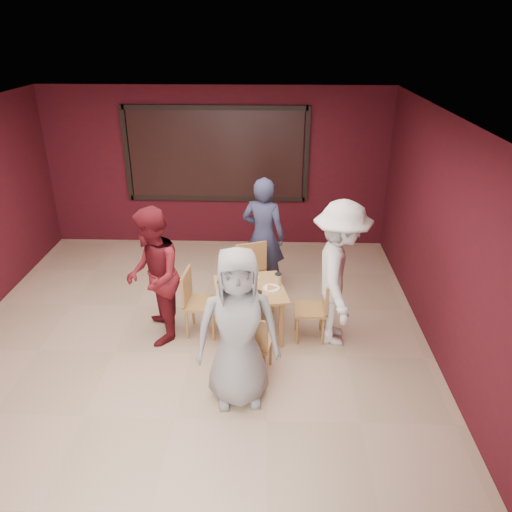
{
  "coord_description": "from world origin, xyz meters",
  "views": [
    {
      "loc": [
        0.98,
        -5.05,
        3.74
      ],
      "look_at": [
        0.79,
        0.47,
        1.13
      ],
      "focal_mm": 35.0,
      "sensor_mm": 36.0,
      "label": 1
    }
  ],
  "objects_px": {
    "dining_table": "(250,293)",
    "chair_back": "(254,273)",
    "diner_front": "(238,328)",
    "diner_back": "(263,236)",
    "chair_left": "(196,299)",
    "diner_left": "(153,277)",
    "chair_front": "(252,341)",
    "diner_right": "(340,274)",
    "chair_right": "(316,306)"
  },
  "relations": [
    {
      "from": "dining_table",
      "to": "chair_back",
      "type": "relative_size",
      "value": 1.07
    },
    {
      "from": "diner_front",
      "to": "diner_back",
      "type": "xyz_separation_m",
      "value": [
        0.21,
        2.43,
        -0.0
      ]
    },
    {
      "from": "chair_left",
      "to": "diner_left",
      "type": "bearing_deg",
      "value": -164.78
    },
    {
      "from": "diner_left",
      "to": "chair_front",
      "type": "bearing_deg",
      "value": 47.15
    },
    {
      "from": "dining_table",
      "to": "diner_left",
      "type": "height_order",
      "value": "diner_left"
    },
    {
      "from": "diner_left",
      "to": "chair_left",
      "type": "bearing_deg",
      "value": 92.75
    },
    {
      "from": "diner_front",
      "to": "diner_right",
      "type": "xyz_separation_m",
      "value": [
        1.17,
        1.16,
        0.04
      ]
    },
    {
      "from": "chair_right",
      "to": "diner_right",
      "type": "xyz_separation_m",
      "value": [
        0.26,
        -0.02,
        0.46
      ]
    },
    {
      "from": "diner_front",
      "to": "dining_table",
      "type": "bearing_deg",
      "value": 80.12
    },
    {
      "from": "dining_table",
      "to": "chair_right",
      "type": "distance_m",
      "value": 0.85
    },
    {
      "from": "chair_left",
      "to": "diner_back",
      "type": "xyz_separation_m",
      "value": [
        0.84,
        1.18,
        0.39
      ]
    },
    {
      "from": "dining_table",
      "to": "chair_left",
      "type": "distance_m",
      "value": 0.7
    },
    {
      "from": "chair_right",
      "to": "diner_right",
      "type": "relative_size",
      "value": 0.45
    },
    {
      "from": "chair_right",
      "to": "diner_back",
      "type": "relative_size",
      "value": 0.47
    },
    {
      "from": "diner_right",
      "to": "chair_front",
      "type": "bearing_deg",
      "value": 130.56
    },
    {
      "from": "chair_back",
      "to": "diner_front",
      "type": "bearing_deg",
      "value": -92.74
    },
    {
      "from": "diner_left",
      "to": "dining_table",
      "type": "bearing_deg",
      "value": 82.93
    },
    {
      "from": "chair_front",
      "to": "diner_front",
      "type": "height_order",
      "value": "diner_front"
    },
    {
      "from": "diner_back",
      "to": "diner_right",
      "type": "relative_size",
      "value": 0.95
    },
    {
      "from": "dining_table",
      "to": "chair_front",
      "type": "height_order",
      "value": "dining_table"
    },
    {
      "from": "diner_front",
      "to": "diner_back",
      "type": "bearing_deg",
      "value": 78.14
    },
    {
      "from": "diner_front",
      "to": "diner_right",
      "type": "height_order",
      "value": "diner_right"
    },
    {
      "from": "diner_left",
      "to": "diner_right",
      "type": "xyz_separation_m",
      "value": [
        2.29,
        0.04,
        0.05
      ]
    },
    {
      "from": "chair_back",
      "to": "diner_left",
      "type": "height_order",
      "value": "diner_left"
    },
    {
      "from": "diner_right",
      "to": "dining_table",
      "type": "bearing_deg",
      "value": 90.03
    },
    {
      "from": "diner_front",
      "to": "diner_back",
      "type": "distance_m",
      "value": 2.44
    },
    {
      "from": "diner_front",
      "to": "diner_right",
      "type": "bearing_deg",
      "value": 37.87
    },
    {
      "from": "dining_table",
      "to": "chair_back",
      "type": "bearing_deg",
      "value": 87.76
    },
    {
      "from": "chair_back",
      "to": "diner_back",
      "type": "height_order",
      "value": "diner_back"
    },
    {
      "from": "chair_left",
      "to": "diner_right",
      "type": "bearing_deg",
      "value": -2.99
    },
    {
      "from": "diner_front",
      "to": "diner_right",
      "type": "relative_size",
      "value": 0.95
    },
    {
      "from": "dining_table",
      "to": "chair_left",
      "type": "height_order",
      "value": "chair_left"
    },
    {
      "from": "chair_left",
      "to": "diner_right",
      "type": "xyz_separation_m",
      "value": [
        1.8,
        -0.09,
        0.44
      ]
    },
    {
      "from": "diner_back",
      "to": "chair_left",
      "type": "bearing_deg",
      "value": 71.74
    },
    {
      "from": "dining_table",
      "to": "chair_front",
      "type": "distance_m",
      "value": 0.86
    },
    {
      "from": "chair_right",
      "to": "diner_front",
      "type": "xyz_separation_m",
      "value": [
        -0.91,
        -1.18,
        0.42
      ]
    },
    {
      "from": "chair_right",
      "to": "diner_right",
      "type": "distance_m",
      "value": 0.53
    },
    {
      "from": "chair_right",
      "to": "diner_right",
      "type": "bearing_deg",
      "value": -4.37
    },
    {
      "from": "diner_front",
      "to": "diner_left",
      "type": "height_order",
      "value": "diner_front"
    },
    {
      "from": "chair_left",
      "to": "diner_back",
      "type": "relative_size",
      "value": 0.5
    },
    {
      "from": "chair_front",
      "to": "chair_back",
      "type": "relative_size",
      "value": 0.88
    },
    {
      "from": "chair_left",
      "to": "diner_back",
      "type": "bearing_deg",
      "value": 54.46
    },
    {
      "from": "chair_back",
      "to": "chair_right",
      "type": "bearing_deg",
      "value": -42.71
    },
    {
      "from": "chair_left",
      "to": "diner_front",
      "type": "distance_m",
      "value": 1.45
    },
    {
      "from": "diner_back",
      "to": "diner_left",
      "type": "distance_m",
      "value": 1.87
    },
    {
      "from": "chair_back",
      "to": "chair_left",
      "type": "relative_size",
      "value": 1.07
    },
    {
      "from": "chair_back",
      "to": "diner_right",
      "type": "distance_m",
      "value": 1.38
    },
    {
      "from": "chair_front",
      "to": "diner_left",
      "type": "bearing_deg",
      "value": 149.63
    },
    {
      "from": "chair_front",
      "to": "diner_right",
      "type": "distance_m",
      "value": 1.38
    },
    {
      "from": "diner_right",
      "to": "diner_back",
      "type": "bearing_deg",
      "value": 40.71
    }
  ]
}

